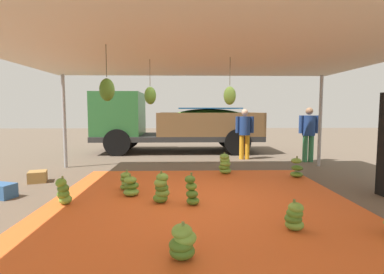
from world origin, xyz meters
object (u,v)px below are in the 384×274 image
object	(u,v)px
banana_bunch_1	(297,169)
worker_0	(309,130)
worker_1	(245,130)
banana_bunch_5	(294,217)
banana_bunch_6	(63,192)
crate_0	(38,177)
banana_bunch_9	(182,242)
banana_bunch_7	(225,164)
cargo_truck_main	(171,122)
banana_bunch_2	(131,187)
banana_bunch_3	(126,182)
crate_1	(2,191)
banana_bunch_0	(192,191)
banana_bunch_8	(161,189)

from	to	relation	value
banana_bunch_1	worker_0	world-z (taller)	worker_0
worker_1	banana_bunch_5	bearing A→B (deg)	-95.12
banana_bunch_6	crate_0	size ratio (longest dim) A/B	1.26
banana_bunch_5	banana_bunch_9	bearing A→B (deg)	-153.63
banana_bunch_7	cargo_truck_main	size ratio (longest dim) A/B	0.09
banana_bunch_2	banana_bunch_9	bearing A→B (deg)	-68.19
banana_bunch_9	worker_1	size ratio (longest dim) A/B	0.25
banana_bunch_3	banana_bunch_6	world-z (taller)	banana_bunch_6
banana_bunch_3	banana_bunch_5	size ratio (longest dim) A/B	0.99
worker_1	worker_0	bearing A→B (deg)	-16.79
worker_1	crate_1	xyz separation A→B (m)	(-5.63, -4.45, -0.87)
banana_bunch_3	crate_0	size ratio (longest dim) A/B	1.05
banana_bunch_3	banana_bunch_5	world-z (taller)	banana_bunch_5
banana_bunch_7	banana_bunch_5	bearing A→B (deg)	-83.01
banana_bunch_6	banana_bunch_7	world-z (taller)	banana_bunch_7
banana_bunch_9	worker_1	distance (m)	7.31
cargo_truck_main	banana_bunch_0	bearing A→B (deg)	-84.81
banana_bunch_1	banana_bunch_2	bearing A→B (deg)	-158.63
banana_bunch_0	banana_bunch_7	bearing A→B (deg)	69.79
banana_bunch_5	banana_bunch_8	world-z (taller)	banana_bunch_8
banana_bunch_2	crate_1	xyz separation A→B (m)	(-2.48, -0.06, -0.05)
banana_bunch_8	worker_0	distance (m)	6.25
banana_bunch_2	banana_bunch_9	distance (m)	2.75
banana_bunch_5	cargo_truck_main	xyz separation A→B (m)	(-2.05, 8.20, 1.01)
worker_1	crate_0	bearing A→B (deg)	-150.28
banana_bunch_5	banana_bunch_7	bearing A→B (deg)	96.99
banana_bunch_3	banana_bunch_9	distance (m)	3.21
worker_1	banana_bunch_3	bearing A→B (deg)	-129.95
banana_bunch_1	cargo_truck_main	world-z (taller)	cargo_truck_main
banana_bunch_3	worker_1	world-z (taller)	worker_1
banana_bunch_1	banana_bunch_2	distance (m)	4.17
banana_bunch_3	banana_bunch_9	world-z (taller)	banana_bunch_9
banana_bunch_3	worker_0	size ratio (longest dim) A/B	0.24
cargo_truck_main	crate_1	bearing A→B (deg)	-114.97
cargo_truck_main	banana_bunch_7	bearing A→B (deg)	-70.31
banana_bunch_1	banana_bunch_7	distance (m)	1.81
banana_bunch_0	banana_bunch_7	distance (m)	2.76
banana_bunch_0	banana_bunch_8	world-z (taller)	banana_bunch_8
banana_bunch_1	banana_bunch_8	xyz separation A→B (m)	(-3.25, -1.99, 0.04)
worker_1	banana_bunch_8	bearing A→B (deg)	-117.31
crate_0	crate_1	xyz separation A→B (m)	(-0.07, -1.28, 0.01)
cargo_truck_main	worker_1	bearing A→B (deg)	-38.03
banana_bunch_8	worker_1	xyz separation A→B (m)	(2.51, 4.87, 0.75)
crate_0	banana_bunch_2	bearing A→B (deg)	-26.88
banana_bunch_0	crate_0	distance (m)	4.03
banana_bunch_2	banana_bunch_5	world-z (taller)	banana_bunch_5
banana_bunch_3	banana_bunch_9	xyz separation A→B (m)	(1.20, -2.98, 0.01)
crate_0	banana_bunch_6	bearing A→B (deg)	-53.40
cargo_truck_main	worker_1	xyz separation A→B (m)	(2.61, -2.04, -0.19)
worker_0	crate_0	size ratio (longest dim) A/B	4.36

